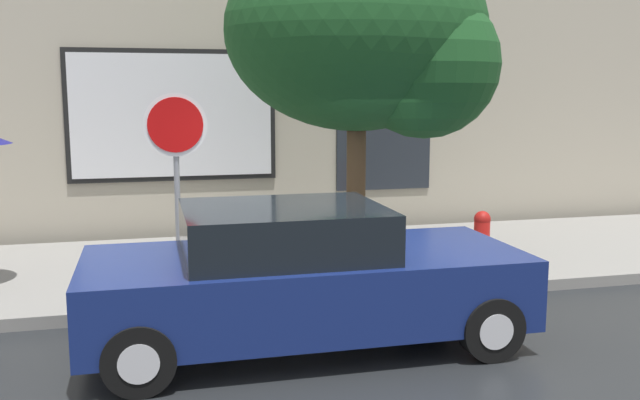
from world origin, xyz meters
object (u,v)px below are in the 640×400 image
(fire_hydrant, at_px, (482,240))
(stop_sign, at_px, (176,153))
(parked_car, at_px, (301,277))
(street_tree, at_px, (371,38))

(fire_hydrant, xyz_separation_m, stop_sign, (-4.13, -0.11, 1.32))
(stop_sign, bearing_deg, fire_hydrant, 1.54)
(parked_car, xyz_separation_m, fire_hydrant, (2.99, 1.91, -0.17))
(parked_car, relative_size, stop_sign, 1.82)
(fire_hydrant, height_order, street_tree, street_tree)
(stop_sign, bearing_deg, street_tree, 11.78)
(fire_hydrant, relative_size, street_tree, 0.18)
(parked_car, distance_m, stop_sign, 2.42)
(stop_sign, bearing_deg, parked_car, -57.66)
(street_tree, bearing_deg, parked_car, -122.38)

